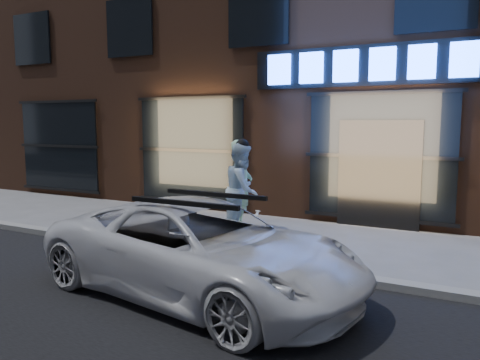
% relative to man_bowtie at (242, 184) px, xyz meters
% --- Properties ---
extents(ground, '(90.00, 90.00, 0.00)m').
position_rel_man_bowtie_xyz_m(ground, '(2.69, -2.48, -0.99)').
color(ground, slate).
rests_on(ground, ground).
extents(curb, '(60.00, 0.25, 0.12)m').
position_rel_man_bowtie_xyz_m(curb, '(2.69, -2.48, -0.93)').
color(curb, gray).
rests_on(curb, ground).
extents(storefront_building, '(30.20, 8.28, 10.30)m').
position_rel_man_bowtie_xyz_m(storefront_building, '(2.69, 5.51, 4.16)').
color(storefront_building, '#54301E').
rests_on(storefront_building, ground).
extents(man_bowtie, '(0.68, 0.83, 1.97)m').
position_rel_man_bowtie_xyz_m(man_bowtie, '(0.00, 0.00, 0.00)').
color(man_bowtie, '#A2D6B8').
rests_on(man_bowtie, ground).
extents(man_cap, '(0.91, 1.07, 1.93)m').
position_rel_man_bowtie_xyz_m(man_cap, '(0.30, -0.54, -0.02)').
color(man_cap, silver).
rests_on(man_cap, ground).
extents(white_suv, '(4.95, 2.90, 1.29)m').
position_rel_man_bowtie_xyz_m(white_suv, '(1.38, -3.93, -0.34)').
color(white_suv, silver).
rests_on(white_suv, ground).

